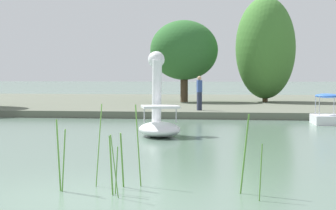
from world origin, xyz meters
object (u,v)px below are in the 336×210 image
at_px(tree_sapling_by_fence, 184,50).
at_px(pedal_boat_blue, 327,114).
at_px(swan_boat, 159,115).
at_px(tree_willow_near_path, 266,48).
at_px(person_on_path, 199,93).

bearing_deg(tree_sapling_by_fence, pedal_boat_blue, -59.21).
bearing_deg(swan_boat, tree_willow_near_path, 77.71).
bearing_deg(pedal_boat_blue, tree_willow_near_path, 99.23).
bearing_deg(person_on_path, tree_sapling_by_fence, 100.91).
relative_size(tree_sapling_by_fence, person_on_path, 3.38).
bearing_deg(tree_willow_near_path, pedal_boat_blue, -80.77).
xyz_separation_m(pedal_boat_blue, person_on_path, (-5.94, 3.48, 0.85)).
height_order(pedal_boat_blue, tree_willow_near_path, tree_willow_near_path).
distance_m(tree_sapling_by_fence, tree_willow_near_path, 5.59).
distance_m(pedal_boat_blue, person_on_path, 6.93).
bearing_deg(tree_willow_near_path, swan_boat, -102.29).
bearing_deg(pedal_boat_blue, person_on_path, 149.59).
relative_size(pedal_boat_blue, tree_willow_near_path, 0.27).
xyz_separation_m(swan_boat, person_on_path, (0.65, 9.47, 0.55)).
relative_size(pedal_boat_blue, tree_sapling_by_fence, 0.33).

